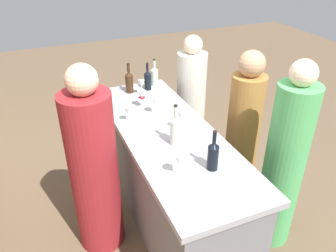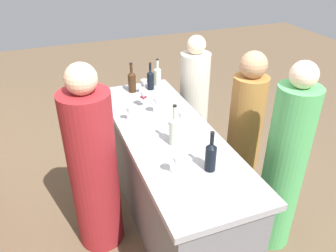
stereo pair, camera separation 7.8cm
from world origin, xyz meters
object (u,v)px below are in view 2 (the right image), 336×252
at_px(wine_bottle_leftmost_near_black, 211,156).
at_px(person_center_guest, 284,168).
at_px(wine_glass_far_left, 143,96).
at_px(wine_bottle_second_left_clear_pale, 175,130).
at_px(wine_glass_near_left, 181,117).
at_px(wine_bottle_center_near_black, 150,79).
at_px(wine_glass_far_right, 129,111).
at_px(person_right_guest, 244,136).
at_px(wine_bottle_rightmost_clear_pale, 158,75).
at_px(person_left_guest, 194,105).
at_px(wine_glass_near_center, 144,84).
at_px(wine_glass_near_right, 156,102).
at_px(wine_bottle_second_right_amber_brown, 132,81).
at_px(person_server_behind, 93,169).
at_px(wine_glass_far_center, 176,161).

height_order(wine_bottle_leftmost_near_black, person_center_guest, person_center_guest).
height_order(wine_bottle_leftmost_near_black, wine_glass_far_left, wine_bottle_leftmost_near_black).
height_order(wine_bottle_second_left_clear_pale, wine_glass_near_left, wine_bottle_second_left_clear_pale).
bearing_deg(wine_bottle_center_near_black, wine_glass_far_right, 146.21).
bearing_deg(person_right_guest, wine_bottle_center_near_black, -42.02).
xyz_separation_m(wine_bottle_rightmost_clear_pale, person_left_guest, (-0.10, -0.38, -0.37)).
distance_m(wine_bottle_leftmost_near_black, wine_glass_near_center, 1.32).
bearing_deg(wine_glass_far_right, wine_glass_near_left, -129.73).
bearing_deg(wine_glass_near_right, person_center_guest, -140.24).
xyz_separation_m(wine_glass_near_right, wine_glass_far_right, (-0.04, 0.26, -0.02)).
distance_m(wine_bottle_second_right_amber_brown, person_right_guest, 1.22).
bearing_deg(wine_bottle_center_near_black, wine_bottle_rightmost_clear_pale, -53.54).
bearing_deg(person_server_behind, person_center_guest, -2.91).
distance_m(wine_bottle_second_left_clear_pale, wine_bottle_rightmost_clear_pale, 1.15).
height_order(person_left_guest, person_server_behind, person_server_behind).
bearing_deg(person_center_guest, person_left_guest, -78.18).
distance_m(wine_glass_far_center, person_server_behind, 0.77).
bearing_deg(wine_bottle_rightmost_clear_pale, wine_glass_far_left, 146.22).
distance_m(wine_glass_near_center, person_right_guest, 1.08).
xyz_separation_m(wine_glass_far_right, person_server_behind, (-0.30, 0.38, -0.29)).
xyz_separation_m(wine_bottle_leftmost_near_black, wine_bottle_second_right_amber_brown, (1.43, 0.14, 0.00)).
relative_size(wine_bottle_leftmost_near_black, wine_glass_near_center, 1.92).
relative_size(wine_glass_far_right, person_center_guest, 0.09).
bearing_deg(wine_bottle_rightmost_clear_pale, wine_glass_near_center, 131.35).
relative_size(wine_glass_near_center, person_center_guest, 0.10).
relative_size(wine_bottle_rightmost_clear_pale, wine_glass_near_center, 1.82).
bearing_deg(person_right_guest, wine_glass_near_left, 13.83).
bearing_deg(wine_glass_far_right, person_server_behind, 128.34).
bearing_deg(wine_glass_far_left, wine_glass_far_right, 137.67).
distance_m(wine_glass_near_left, wine_glass_far_right, 0.46).
height_order(wine_bottle_leftmost_near_black, person_left_guest, person_left_guest).
bearing_deg(wine_glass_far_center, wine_glass_near_center, -8.41).
height_order(person_left_guest, person_right_guest, person_right_guest).
xyz_separation_m(person_right_guest, person_server_behind, (-0.03, 1.37, 0.02)).
relative_size(wine_glass_near_left, person_left_guest, 0.12).
relative_size(wine_bottle_second_right_amber_brown, person_center_guest, 0.19).
height_order(wine_bottle_second_left_clear_pale, wine_bottle_center_near_black, wine_bottle_second_left_clear_pale).
relative_size(wine_bottle_center_near_black, wine_glass_far_center, 1.65).
distance_m(wine_bottle_second_right_amber_brown, wine_glass_far_left, 0.36).
bearing_deg(wine_bottle_center_near_black, wine_glass_near_center, 135.68).
distance_m(wine_glass_far_center, wine_glass_far_right, 0.83).
relative_size(wine_bottle_leftmost_near_black, wine_glass_far_left, 1.84).
height_order(wine_bottle_leftmost_near_black, person_server_behind, person_server_behind).
xyz_separation_m(person_left_guest, person_right_guest, (-0.82, -0.12, 0.05)).
relative_size(wine_bottle_rightmost_clear_pale, wine_glass_far_center, 1.66).
bearing_deg(person_center_guest, wine_glass_near_left, -33.75).
height_order(wine_glass_near_left, wine_glass_far_right, wine_glass_near_left).
relative_size(wine_bottle_leftmost_near_black, wine_glass_far_center, 1.75).
relative_size(wine_glass_near_center, person_right_guest, 0.10).
relative_size(wine_bottle_leftmost_near_black, person_left_guest, 0.21).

